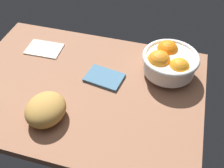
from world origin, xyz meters
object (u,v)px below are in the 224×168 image
(fruit_bowl, at_px, (169,62))
(napkin_spare, at_px, (104,78))
(bread_loaf, at_px, (46,109))
(napkin_folded, at_px, (44,48))

(fruit_bowl, distance_m, napkin_spare, 0.23)
(bread_loaf, relative_size, napkin_spare, 1.05)
(fruit_bowl, height_order, bread_loaf, fruit_bowl)
(fruit_bowl, xyz_separation_m, napkin_spare, (-0.21, -0.08, -0.06))
(napkin_spare, bearing_deg, bread_loaf, -119.75)
(napkin_folded, relative_size, napkin_spare, 1.06)
(fruit_bowl, relative_size, napkin_spare, 1.52)
(bread_loaf, relative_size, napkin_folded, 0.98)
(bread_loaf, height_order, napkin_spare, bread_loaf)
(napkin_folded, height_order, napkin_spare, same)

